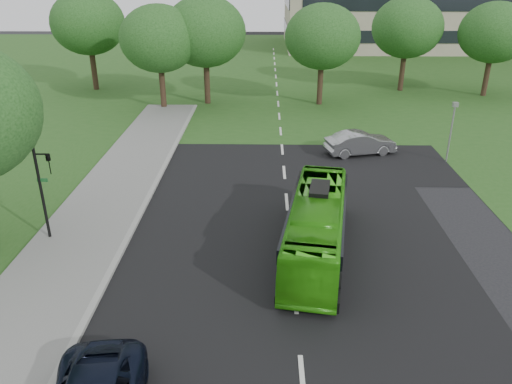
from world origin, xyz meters
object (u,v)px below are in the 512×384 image
at_px(tree_park_d, 407,28).
at_px(bus, 317,226).
at_px(tree_park_e, 495,33).
at_px(camera_pole, 452,124).
at_px(sedan, 360,143).
at_px(tree_park_b, 205,32).
at_px(tree_park_a, 159,39).
at_px(traffic_light, 43,185).
at_px(tree_park_f, 88,23).
at_px(tree_park_c, 323,37).

relative_size(tree_park_d, bus, 0.97).
height_order(tree_park_e, camera_pole, tree_park_e).
bearing_deg(sedan, tree_park_b, 25.78).
height_order(tree_park_a, bus, tree_park_a).
bearing_deg(traffic_light, camera_pole, 50.03).
relative_size(tree_park_a, traffic_light, 1.90).
xyz_separation_m(bus, traffic_light, (-11.36, 0.89, 1.35)).
relative_size(tree_park_a, camera_pole, 2.26).
relative_size(bus, camera_pole, 2.39).
bearing_deg(bus, sedan, 81.71).
bearing_deg(sedan, traffic_light, 111.44).
distance_m(tree_park_a, camera_pole, 23.55).
bearing_deg(tree_park_e, bus, -122.58).
bearing_deg(tree_park_a, tree_park_e, 9.92).
distance_m(tree_park_d, camera_pole, 19.91).
height_order(tree_park_e, bus, tree_park_e).
relative_size(tree_park_a, tree_park_b, 0.94).
xyz_separation_m(tree_park_a, traffic_light, (-0.65, -22.45, -3.08)).
relative_size(tree_park_d, traffic_light, 1.95).
relative_size(tree_park_d, camera_pole, 2.33).
bearing_deg(sedan, tree_park_f, 36.26).
bearing_deg(traffic_light, tree_park_d, 76.81).
distance_m(traffic_light, camera_pole, 22.69).
distance_m(tree_park_d, tree_park_e, 7.49).
xyz_separation_m(tree_park_d, tree_park_e, (7.21, -2.02, -0.19)).
height_order(tree_park_d, sedan, tree_park_d).
distance_m(tree_park_a, tree_park_d, 22.77).
xyz_separation_m(tree_park_e, camera_pole, (-9.14, -17.50, -3.24)).
distance_m(tree_park_f, camera_pole, 34.00).
height_order(tree_park_d, tree_park_e, tree_park_d).
bearing_deg(tree_park_b, tree_park_f, 155.41).
height_order(tree_park_d, tree_park_f, tree_park_f).
relative_size(tree_park_a, sedan, 1.88).
bearing_deg(tree_park_c, camera_pole, -65.36).
height_order(tree_park_c, camera_pole, tree_park_c).
xyz_separation_m(tree_park_b, tree_park_f, (-11.48, 5.26, 0.15)).
distance_m(tree_park_e, sedan, 22.12).
xyz_separation_m(tree_park_a, tree_park_d, (21.65, 7.07, 0.15)).
bearing_deg(camera_pole, bus, -138.97).
xyz_separation_m(tree_park_a, bus, (10.71, -23.34, -4.43)).
bearing_deg(tree_park_c, tree_park_a, -173.23).
xyz_separation_m(tree_park_b, sedan, (11.10, -12.86, -5.28)).
distance_m(tree_park_c, tree_park_f, 21.90).
bearing_deg(tree_park_c, tree_park_f, 165.80).
bearing_deg(tree_park_c, tree_park_d, 33.29).
bearing_deg(bus, tree_park_c, 93.68).
distance_m(tree_park_a, tree_park_f, 10.57).
distance_m(tree_park_a, bus, 26.06).
bearing_deg(bus, tree_park_d, 79.78).
bearing_deg(tree_park_b, camera_pole, -41.16).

